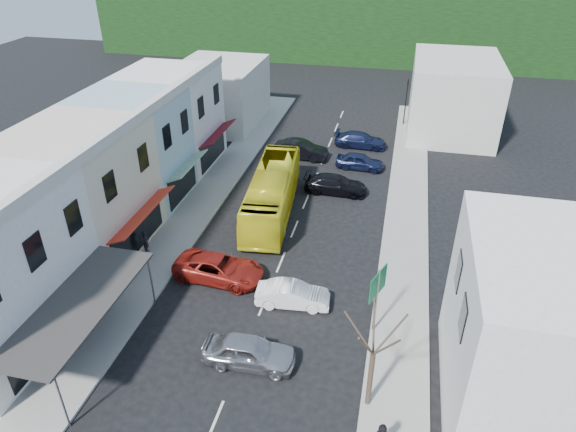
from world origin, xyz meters
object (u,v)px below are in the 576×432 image
Objects in this scene: car_silver at (249,353)px; car_red at (219,269)px; pedestrian_left at (146,241)px; bus at (272,193)px; car_white at (293,295)px; traffic_signal at (406,102)px; street_tree at (373,354)px; direction_sign at (376,302)px.

car_silver is 0.96× the size of car_red.
pedestrian_left is (-9.00, 7.39, 0.30)m from car_silver.
bus is 10.43m from car_white.
bus reaches higher than car_silver.
pedestrian_left is 31.20m from traffic_signal.
pedestrian_left is 0.27× the size of street_tree.
car_silver is 4.83m from car_white.
street_tree reaches higher than car_white.
car_white and car_red have the same top height.
pedestrian_left is at bearing 63.04° from traffic_signal.
bus is 6.82× the size of pedestrian_left.
traffic_signal reaches higher than pedestrian_left.
bus reaches higher than car_red.
pedestrian_left is (-10.10, 2.69, 0.30)m from car_white.
car_red is at bearing -102.92° from bus.
traffic_signal reaches higher than car_silver.
car_silver is 6.39m from street_tree.
pedestrian_left is at bearing -173.73° from direction_sign.
street_tree reaches higher than traffic_signal.
bus is 17.79m from street_tree.
car_white is at bearing -124.04° from pedestrian_left.
street_tree reaches higher than bus.
bus is 22.03m from traffic_signal.
car_silver is 2.59× the size of pedestrian_left.
street_tree is at bearing 91.54° from traffic_signal.
direction_sign is (14.64, -3.89, 0.99)m from pedestrian_left.
street_tree is at bearing -66.92° from direction_sign.
car_white is (3.67, -9.73, -0.85)m from bus.
car_red is 30.30m from traffic_signal.
traffic_signal reaches higher than direction_sign.
direction_sign is 31.17m from traffic_signal.
car_silver is at bearing 82.04° from traffic_signal.
street_tree is (8.37, -15.62, 1.56)m from bus.
car_red is (-1.09, -8.40, -0.85)m from bus.
direction_sign is (5.64, 3.50, 1.29)m from car_silver.
car_silver is at bearing -127.01° from direction_sign.
car_silver is at bearing 161.20° from car_white.
car_white is 4.87m from direction_sign.
pedestrian_left is at bearing 48.81° from car_silver.
pedestrian_left is at bearing -137.92° from bus.
direction_sign reaches higher than car_silver.
direction_sign is at bearing -101.37° from car_red.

